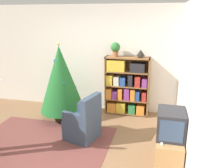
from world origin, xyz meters
The scene contains 13 objects.
ground_plane centered at (0.00, 0.00, 0.00)m, with size 14.00×14.00×0.00m, color #846042.
wall_back centered at (0.00, 2.18, 1.30)m, with size 8.00×0.10×2.60m.
wall_right centered at (2.04, 0.00, 1.30)m, with size 0.10×8.00×2.60m.
area_rug centered at (-0.59, 0.17, 0.00)m, with size 2.61×1.90×0.01m.
bookshelf centered at (0.76, 1.93, 0.69)m, with size 1.05×0.33×1.42m.
tv_stand centered at (1.76, 0.16, 0.25)m, with size 0.41×0.78×0.50m.
television centered at (1.76, 0.16, 0.72)m, with size 0.42×0.50×0.44m.
game_remote centered at (1.64, -0.07, 0.51)m, with size 0.04×0.12×0.02m.
christmas_tree centered at (-0.64, 1.34, 0.96)m, with size 1.01×1.01×1.78m.
armchair centered at (0.15, 0.59, 0.32)m, with size 0.69×0.69×0.92m.
potted_plant centered at (0.50, 1.94, 1.61)m, with size 0.22×0.22×0.33m.
table_lamp centered at (1.08, 1.94, 1.52)m, with size 0.20×0.20×0.18m.
book_pile_near_tree centered at (-0.09, 1.05, 0.03)m, with size 0.20×0.18×0.06m.
Camera 1 is at (1.54, -3.03, 2.32)m, focal length 35.00 mm.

